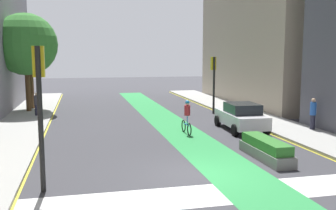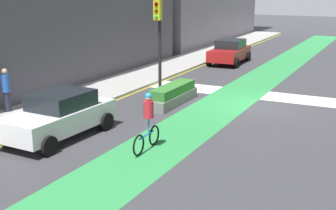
{
  "view_description": "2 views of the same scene",
  "coord_description": "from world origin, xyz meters",
  "px_view_note": "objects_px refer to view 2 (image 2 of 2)",
  "views": [
    {
      "loc": [
        -3.99,
        -12.69,
        4.28
      ],
      "look_at": [
        0.55,
        7.07,
        1.6
      ],
      "focal_mm": 40.74,
      "sensor_mm": 36.0,
      "label": 1
    },
    {
      "loc": [
        -5.2,
        18.88,
        5.12
      ],
      "look_at": [
        1.7,
        5.2,
        1.06
      ],
      "focal_mm": 48.86,
      "sensor_mm": 36.0,
      "label": 2
    }
  ],
  "objects_px": {
    "car_white_right_far": "(59,115)",
    "median_planter": "(173,95)",
    "traffic_signal_near_right": "(159,28)",
    "pedestrian_sidewalk_right_a": "(6,90)",
    "car_red_right_near": "(230,51)",
    "cyclist_in_lane": "(148,120)"
  },
  "relations": [
    {
      "from": "car_white_right_far",
      "to": "median_planter",
      "type": "relative_size",
      "value": 1.25
    },
    {
      "from": "traffic_signal_near_right",
      "to": "pedestrian_sidewalk_right_a",
      "type": "bearing_deg",
      "value": 65.49
    },
    {
      "from": "car_red_right_near",
      "to": "car_white_right_far",
      "type": "height_order",
      "value": "same"
    },
    {
      "from": "traffic_signal_near_right",
      "to": "car_red_right_near",
      "type": "bearing_deg",
      "value": -94.37
    },
    {
      "from": "cyclist_in_lane",
      "to": "median_planter",
      "type": "distance_m",
      "value": 5.83
    },
    {
      "from": "car_red_right_near",
      "to": "pedestrian_sidewalk_right_a",
      "type": "xyz_separation_m",
      "value": [
        3.87,
        15.79,
        0.24
      ]
    },
    {
      "from": "car_red_right_near",
      "to": "median_planter",
      "type": "xyz_separation_m",
      "value": [
        -1.32,
        11.25,
        -0.4
      ]
    },
    {
      "from": "car_red_right_near",
      "to": "pedestrian_sidewalk_right_a",
      "type": "bearing_deg",
      "value": 76.23
    },
    {
      "from": "car_white_right_far",
      "to": "traffic_signal_near_right",
      "type": "bearing_deg",
      "value": -86.34
    },
    {
      "from": "pedestrian_sidewalk_right_a",
      "to": "car_red_right_near",
      "type": "bearing_deg",
      "value": -103.77
    },
    {
      "from": "car_red_right_near",
      "to": "cyclist_in_lane",
      "type": "relative_size",
      "value": 2.3
    },
    {
      "from": "traffic_signal_near_right",
      "to": "cyclist_in_lane",
      "type": "relative_size",
      "value": 2.35
    },
    {
      "from": "cyclist_in_lane",
      "to": "car_white_right_far",
      "type": "bearing_deg",
      "value": 5.19
    },
    {
      "from": "car_red_right_near",
      "to": "median_planter",
      "type": "distance_m",
      "value": 11.33
    },
    {
      "from": "car_white_right_far",
      "to": "pedestrian_sidewalk_right_a",
      "type": "bearing_deg",
      "value": -18.76
    },
    {
      "from": "traffic_signal_near_right",
      "to": "median_planter",
      "type": "relative_size",
      "value": 1.28
    },
    {
      "from": "traffic_signal_near_right",
      "to": "pedestrian_sidewalk_right_a",
      "type": "relative_size",
      "value": 2.5
    },
    {
      "from": "pedestrian_sidewalk_right_a",
      "to": "traffic_signal_near_right",
      "type": "bearing_deg",
      "value": -114.51
    },
    {
      "from": "traffic_signal_near_right",
      "to": "car_red_right_near",
      "type": "relative_size",
      "value": 1.02
    },
    {
      "from": "car_red_right_near",
      "to": "cyclist_in_lane",
      "type": "bearing_deg",
      "value": 100.65
    },
    {
      "from": "traffic_signal_near_right",
      "to": "car_white_right_far",
      "type": "xyz_separation_m",
      "value": [
        -0.53,
        8.28,
        -2.25
      ]
    },
    {
      "from": "pedestrian_sidewalk_right_a",
      "to": "median_planter",
      "type": "distance_m",
      "value": 6.92
    }
  ]
}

